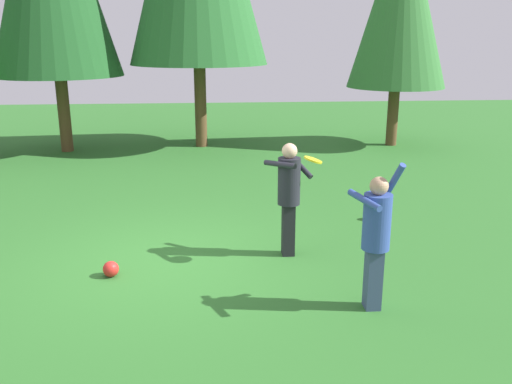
# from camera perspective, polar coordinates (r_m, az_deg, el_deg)

# --- Properties ---
(ground_plane) EXTENTS (40.00, 40.00, 0.00)m
(ground_plane) POSITION_cam_1_polar(r_m,az_deg,el_deg) (8.37, -9.42, -7.23)
(ground_plane) COLOR #2D6B28
(person_thrower) EXTENTS (0.62, 0.62, 1.87)m
(person_thrower) POSITION_cam_1_polar(r_m,az_deg,el_deg) (6.71, 12.50, -4.08)
(person_thrower) COLOR #38476B
(person_thrower) RESTS_ON ground_plane
(person_catcher) EXTENTS (0.74, 0.76, 1.76)m
(person_catcher) POSITION_cam_1_polar(r_m,az_deg,el_deg) (8.20, 3.47, 0.24)
(person_catcher) COLOR black
(person_catcher) RESTS_ON ground_plane
(frisbee) EXTENTS (0.28, 0.28, 0.11)m
(frisbee) POSITION_cam_1_polar(r_m,az_deg,el_deg) (7.76, 6.01, 3.38)
(frisbee) COLOR yellow
(ball_yellow) EXTENTS (0.21, 0.21, 0.21)m
(ball_yellow) POSITION_cam_1_polar(r_m,az_deg,el_deg) (10.25, 12.22, -2.32)
(ball_yellow) COLOR yellow
(ball_yellow) RESTS_ON ground_plane
(ball_red) EXTENTS (0.22, 0.22, 0.22)m
(ball_red) POSITION_cam_1_polar(r_m,az_deg,el_deg) (8.01, -14.99, -7.81)
(ball_red) COLOR red
(ball_red) RESTS_ON ground_plane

